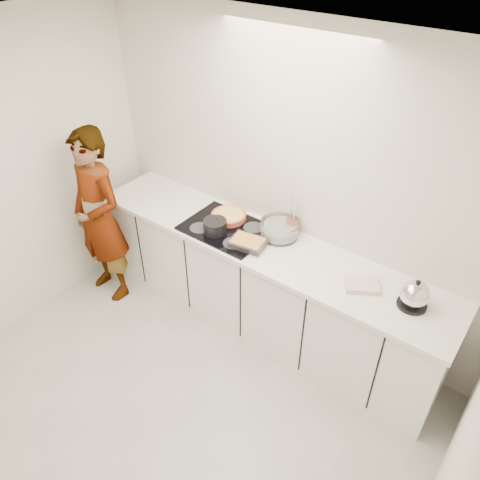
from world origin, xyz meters
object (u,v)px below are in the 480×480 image
Objects in this scene: baking_dish at (248,242)px; mixing_bowl at (280,229)px; saucepan at (215,226)px; cook at (99,218)px; tart_dish at (229,216)px; utensil_crock at (291,228)px; hob at (227,228)px; kettle at (414,295)px.

baking_dish is 0.30m from mixing_bowl.
saucepan reaches higher than baking_dish.
cook reaches higher than baking_dish.
utensil_crock reaches higher than tart_dish.
cook is at bearing -148.72° from tart_dish.
hob is 2.33× the size of baking_dish.
hob is 3.00× the size of saucepan.
mixing_bowl is (0.48, 0.06, 0.03)m from tart_dish.
kettle is (1.18, -0.14, 0.03)m from mixing_bowl.
mixing_bowl is at bearing 173.28° from kettle.
baking_dish is at bearing -113.91° from mixing_bowl.
utensil_crock reaches higher than baking_dish.
saucepan is 0.33m from baking_dish.
baking_dish is at bearing -30.56° from tart_dish.
baking_dish is 1.27× the size of kettle.
tart_dish is 1.54× the size of kettle.
saucepan is (-0.04, -0.10, 0.06)m from hob.
baking_dish is 0.40m from utensil_crock.
baking_dish is at bearing -174.01° from kettle.
utensil_crock reaches higher than hob.
mixing_bowl is (0.45, 0.29, -0.00)m from saucepan.
hob is 0.14m from tart_dish.
cook is (-1.08, -0.49, -0.07)m from hob.
cook is at bearing -163.74° from baking_dish.
tart_dish is 0.23m from saucepan.
hob is at bearing -59.42° from tart_dish.
tart_dish is 0.42m from baking_dish.
hob is 0.46m from mixing_bowl.
baking_dish is (0.36, -0.21, 0.00)m from tart_dish.
cook is (-2.67, -0.54, -0.16)m from kettle.
utensil_crock is at bearing 29.82° from cook.
tart_dish is 0.95× the size of mixing_bowl.
tart_dish is 1.21× the size of baking_dish.
kettle reaches higher than saucepan.
saucepan is 0.78× the size of baking_dish.
cook reaches higher than utensil_crock.
kettle is (1.66, -0.08, 0.06)m from tart_dish.
hob is at bearing -156.18° from mixing_bowl.
saucepan is 0.54m from mixing_bowl.
baking_dish is at bearing -118.14° from utensil_crock.
hob is 2.97× the size of kettle.
utensil_crock is at bearing 34.96° from saucepan.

